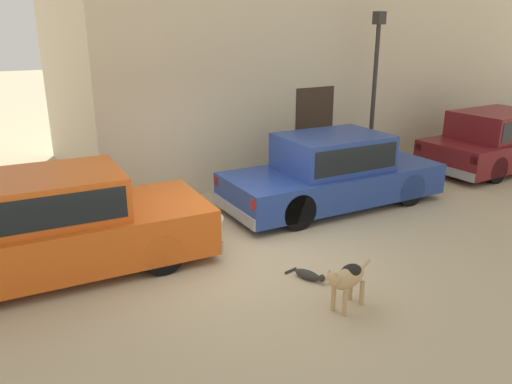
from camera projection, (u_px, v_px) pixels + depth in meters
ground_plane at (242, 252)px, 8.03m from camera, size 80.00×80.00×0.00m
parked_sedan_nearest at (53, 224)px, 7.21m from camera, size 4.73×2.13×1.49m
parked_sedan_second at (333, 171)px, 9.97m from camera, size 4.67×1.96×1.45m
parked_sedan_third at (498, 140)px, 12.62m from camera, size 4.42×1.82×1.46m
apartment_block at (322, 23)px, 14.45m from camera, size 14.63×5.23×7.09m
stray_dog_spotted at (347, 278)px, 6.30m from camera, size 0.94×0.36×0.66m
stray_cat at (309, 275)px, 7.15m from camera, size 0.34×0.61×0.15m
street_lamp at (375, 73)px, 11.61m from camera, size 0.22×0.22×3.77m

